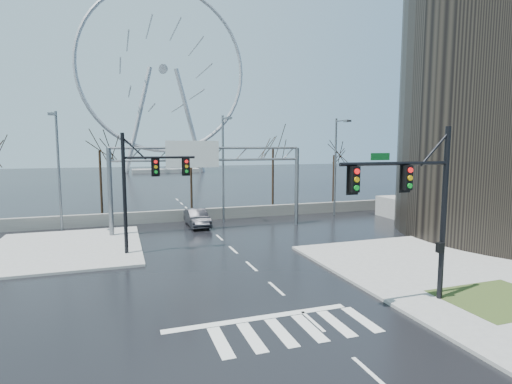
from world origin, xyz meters
name	(u,v)px	position (x,y,z in m)	size (l,w,h in m)	color
ground	(276,289)	(0.00, 0.00, 0.00)	(260.00, 260.00, 0.00)	black
sidewalk_right_ext	(411,259)	(10.00, 2.00, 0.07)	(12.00, 10.00, 0.15)	gray
sidewalk_far	(66,248)	(-11.00, 12.00, 0.07)	(10.00, 12.00, 0.15)	gray
grass_strip	(499,299)	(9.00, -5.00, 0.15)	(5.00, 4.00, 0.02)	#263616
barrier_wall	(200,214)	(0.00, 20.00, 0.55)	(52.00, 0.50, 1.10)	slate
signal_mast_near	(421,198)	(5.14, -4.04, 4.87)	(5.52, 0.41, 8.00)	black
signal_mast_far	(142,182)	(-5.87, 8.96, 4.83)	(4.72, 0.41, 8.00)	black
sign_gantry	(206,170)	(-0.38, 14.96, 5.18)	(16.36, 0.40, 7.60)	slate
streetlight_left	(58,162)	(-12.00, 18.16, 5.89)	(0.50, 2.55, 10.00)	slate
streetlight_mid	(224,160)	(2.00, 18.16, 5.89)	(0.50, 2.55, 10.00)	slate
streetlight_right	(337,159)	(14.00, 18.16, 5.89)	(0.50, 2.55, 10.00)	slate
tree_left	(100,158)	(-9.00, 23.50, 5.98)	(3.75, 3.75, 7.50)	black
tree_center	(191,165)	(0.00, 24.50, 5.17)	(3.25, 3.25, 6.50)	black
tree_right	(273,155)	(9.00, 23.50, 6.22)	(3.90, 3.90, 7.80)	black
tree_far_right	(334,161)	(17.00, 24.00, 5.41)	(3.40, 3.40, 6.80)	black
ferris_wheel	(163,76)	(5.00, 95.00, 26.13)	(45.00, 6.00, 50.91)	gray
car	(197,218)	(-0.82, 17.00, 0.78)	(1.65, 4.73, 1.56)	black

